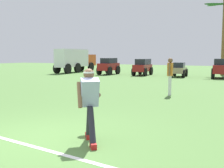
% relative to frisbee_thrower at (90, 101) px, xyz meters
% --- Properties ---
extents(ground_plane, '(80.00, 80.00, 0.00)m').
position_rel_frisbee_thrower_xyz_m(ground_plane, '(-0.95, -0.39, -0.80)').
color(ground_plane, '#4E763A').
extents(field_line_paint, '(21.52, 2.66, 0.01)m').
position_rel_frisbee_thrower_xyz_m(field_line_paint, '(-0.95, -0.72, -0.80)').
color(field_line_paint, white).
rests_on(field_line_paint, ground_plane).
extents(frisbee_thrower, '(0.64, 1.00, 1.43)m').
position_rel_frisbee_thrower_xyz_m(frisbee_thrower, '(0.00, 0.00, 0.00)').
color(frisbee_thrower, '#23232D').
rests_on(frisbee_thrower, ground_plane).
extents(frisbee_in_flight, '(0.27, 0.27, 0.08)m').
position_rel_frisbee_thrower_xyz_m(frisbee_in_flight, '(-0.37, 0.75, -0.01)').
color(frisbee_in_flight, white).
extents(teammate_near_sideline, '(0.24, 0.50, 1.56)m').
position_rel_frisbee_thrower_xyz_m(teammate_near_sideline, '(-0.37, 6.93, 0.14)').
color(teammate_near_sideline, silver).
rests_on(teammate_near_sideline, ground_plane).
extents(parked_car_slot_a, '(1.17, 2.35, 1.40)m').
position_rel_frisbee_thrower_xyz_m(parked_car_slot_a, '(-8.45, 16.70, -0.06)').
color(parked_car_slot_a, maroon).
rests_on(parked_car_slot_a, ground_plane).
extents(parked_car_slot_b, '(1.28, 2.45, 1.34)m').
position_rel_frisbee_thrower_xyz_m(parked_car_slot_b, '(-5.51, 17.14, -0.08)').
color(parked_car_slot_b, maroon).
rests_on(parked_car_slot_b, ground_plane).
extents(parked_car_slot_c, '(1.27, 2.27, 1.10)m').
position_rel_frisbee_thrower_xyz_m(parked_car_slot_c, '(-2.44, 16.84, -0.24)').
color(parked_car_slot_c, '#998466').
rests_on(parked_car_slot_c, ground_plane).
extents(parked_car_slot_d, '(1.37, 2.43, 1.40)m').
position_rel_frisbee_thrower_xyz_m(parked_car_slot_d, '(0.52, 17.00, -0.06)').
color(parked_car_slot_d, maroon).
rests_on(parked_car_slot_d, ground_plane).
extents(box_truck, '(1.63, 5.95, 2.20)m').
position_rel_frisbee_thrower_xyz_m(box_truck, '(-12.73, 17.90, 0.43)').
color(box_truck, '#CC4C19').
rests_on(box_truck, ground_plane).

